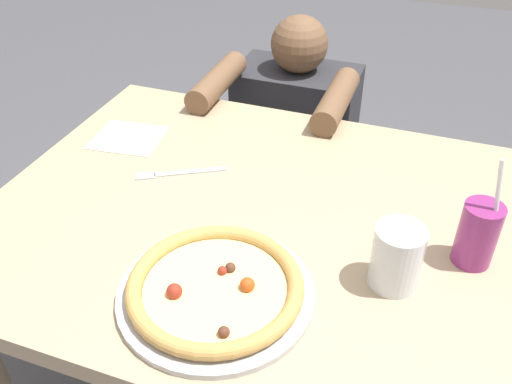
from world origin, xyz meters
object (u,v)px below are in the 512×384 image
drink_cup_colored (478,234)px  water_cup_clear (396,256)px  diner_seated (293,163)px  pizza_near (215,289)px  fork (176,173)px

drink_cup_colored → water_cup_clear: drink_cup_colored is taller
drink_cup_colored → diner_seated: size_ratio=0.24×
diner_seated → water_cup_clear: bearing=-63.0°
pizza_near → water_cup_clear: size_ratio=2.86×
pizza_near → water_cup_clear: water_cup_clear is taller
fork → pizza_near: bearing=-53.5°
pizza_near → diner_seated: size_ratio=0.37×
pizza_near → diner_seated: 1.01m
fork → diner_seated: diner_seated is taller
water_cup_clear → diner_seated: 0.98m
water_cup_clear → fork: water_cup_clear is taller
drink_cup_colored → diner_seated: (-0.53, 0.70, -0.40)m
fork → diner_seated: size_ratio=0.20×
drink_cup_colored → water_cup_clear: (-0.13, -0.10, -0.00)m
fork → diner_seated: bearing=81.1°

